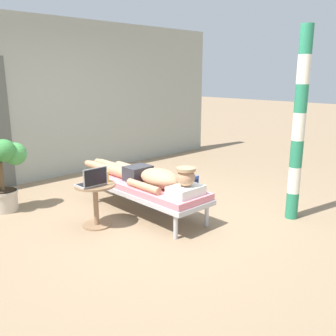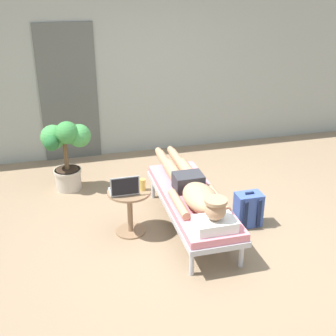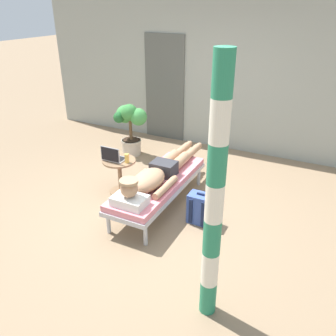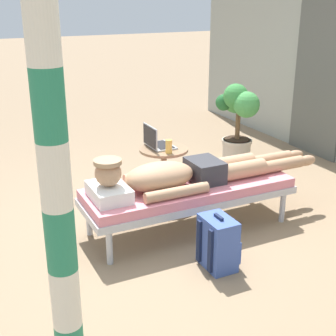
{
  "view_description": "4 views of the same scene",
  "coord_description": "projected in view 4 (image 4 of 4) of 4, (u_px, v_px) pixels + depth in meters",
  "views": [
    {
      "loc": [
        -2.94,
        -3.36,
        1.77
      ],
      "look_at": [
        0.24,
        0.01,
        0.6
      ],
      "focal_mm": 39.79,
      "sensor_mm": 36.0,
      "label": 1
    },
    {
      "loc": [
        -1.4,
        -4.02,
        2.78
      ],
      "look_at": [
        -0.21,
        0.44,
        0.66
      ],
      "focal_mm": 47.83,
      "sensor_mm": 36.0,
      "label": 2
    },
    {
      "loc": [
        1.95,
        -3.44,
        2.59
      ],
      "look_at": [
        0.17,
        0.12,
        0.65
      ],
      "focal_mm": 36.92,
      "sensor_mm": 36.0,
      "label": 3
    },
    {
      "loc": [
        3.3,
        -1.64,
        1.95
      ],
      "look_at": [
        -0.01,
        -0.02,
        0.59
      ],
      "focal_mm": 50.84,
      "sensor_mm": 36.0,
      "label": 4
    }
  ],
  "objects": [
    {
      "name": "person_reclining",
      "position": [
        184.0,
        174.0,
        4.01
      ],
      "size": [
        0.53,
        2.17,
        0.33
      ],
      "color": "white",
      "rests_on": "lounge_chair"
    },
    {
      "name": "porch_post",
      "position": [
        55.0,
        176.0,
        2.19
      ],
      "size": [
        0.15,
        0.15,
        2.32
      ],
      "color": "#267F59",
      "rests_on": "ground"
    },
    {
      "name": "backpack",
      "position": [
        218.0,
        243.0,
        3.55
      ],
      "size": [
        0.3,
        0.26,
        0.42
      ],
      "color": "#3F59A5",
      "rests_on": "ground"
    },
    {
      "name": "potted_plant",
      "position": [
        238.0,
        114.0,
        5.66
      ],
      "size": [
        0.64,
        0.43,
        0.97
      ],
      "color": "#BFB29E",
      "rests_on": "ground"
    },
    {
      "name": "laptop",
      "position": [
        156.0,
        142.0,
        4.66
      ],
      "size": [
        0.31,
        0.24,
        0.23
      ],
      "color": "#A5A8AD",
      "rests_on": "side_table"
    },
    {
      "name": "lounge_chair",
      "position": [
        189.0,
        192.0,
        4.09
      ],
      "size": [
        0.62,
        1.84,
        0.42
      ],
      "color": "#B7B7BC",
      "rests_on": "ground"
    },
    {
      "name": "side_table",
      "position": [
        164.0,
        164.0,
        4.71
      ],
      "size": [
        0.48,
        0.48,
        0.52
      ],
      "color": "#8C6B4C",
      "rests_on": "ground"
    },
    {
      "name": "drink_glass",
      "position": [
        169.0,
        146.0,
        4.49
      ],
      "size": [
        0.06,
        0.06,
        0.13
      ],
      "primitive_type": "cylinder",
      "color": "gold",
      "rests_on": "side_table"
    },
    {
      "name": "house_door_panel",
      "position": [
        319.0,
        74.0,
        5.82
      ],
      "size": [
        0.84,
        0.03,
        2.04
      ],
      "primitive_type": "cube",
      "color": "#545651",
      "rests_on": "ground"
    },
    {
      "name": "ground_plane",
      "position": [
        171.0,
        232.0,
        4.14
      ],
      "size": [
        40.0,
        40.0,
        0.0
      ],
      "primitive_type": "plane",
      "color": "#8C7256"
    }
  ]
}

